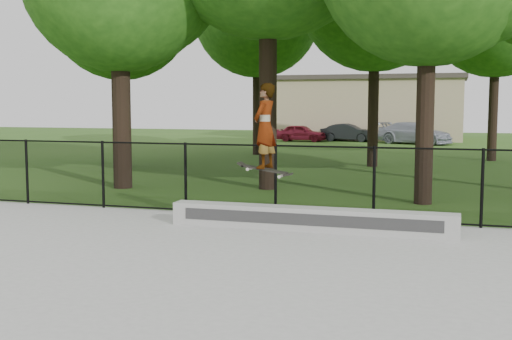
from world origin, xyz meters
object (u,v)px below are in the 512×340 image
Objects in this scene: car_b at (348,133)px; car_c at (415,133)px; car_a at (301,133)px; grind_ledge at (310,219)px; skater_airborne at (265,128)px.

car_b is 0.75× the size of car_c.
car_a is 3.01m from car_b.
grind_ledge is 1.86m from skater_airborne.
car_a is (-6.89, 28.72, 0.27)m from grind_ledge.
skater_airborne reaches higher than car_c.
car_c reaches higher than car_b.
car_b is (2.88, 0.88, 0.02)m from car_a.
car_b is at bearing 92.96° from car_c.
car_c is at bearing -91.69° from car_a.
car_c reaches higher than car_a.
car_b is 1.83× the size of skater_airborne.
car_b reaches higher than car_a.
grind_ledge is 29.53m from car_a.
car_c is 28.31m from skater_airborne.
skater_airborne is at bearing -159.51° from car_c.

